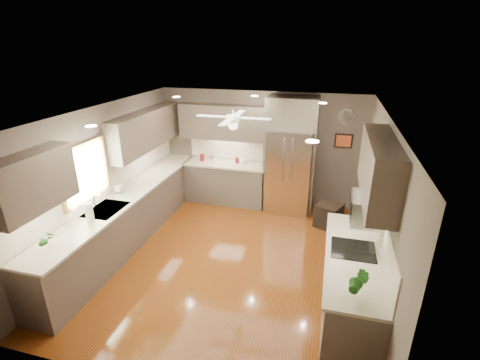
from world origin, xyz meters
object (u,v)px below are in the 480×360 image
at_px(canister_a, 202,157).
at_px(canister_b, 212,159).
at_px(soap_bottle, 120,187).
at_px(bowl, 242,163).
at_px(potted_plant_right, 359,282).
at_px(paper_towel, 89,212).
at_px(canister_d, 237,161).
at_px(microwave, 367,209).
at_px(potted_plant_left, 46,238).
at_px(refrigerator, 290,158).
at_px(stool, 329,215).

relative_size(canister_a, canister_b, 1.04).
relative_size(soap_bottle, bowl, 1.03).
distance_m(potted_plant_right, paper_towel, 3.91).
bearing_deg(canister_b, canister_d, 6.65).
bearing_deg(microwave, canister_d, 131.86).
bearing_deg(potted_plant_right, bowl, 120.74).
xyz_separation_m(potted_plant_left, bowl, (1.62, 3.92, -0.13)).
height_order(canister_a, bowl, canister_a).
bearing_deg(refrigerator, canister_d, 175.66).
bearing_deg(soap_bottle, potted_plant_right, -23.52).
height_order(potted_plant_right, bowl, potted_plant_right).
relative_size(canister_b, paper_towel, 0.51).
height_order(canister_a, stool, canister_a).
bearing_deg(canister_b, canister_a, 177.31).
xyz_separation_m(canister_b, stool, (2.63, -0.59, -0.77)).
height_order(bowl, refrigerator, refrigerator).
bearing_deg(refrigerator, canister_b, 179.19).
xyz_separation_m(canister_a, canister_d, (0.80, 0.05, -0.02)).
height_order(refrigerator, stool, refrigerator).
height_order(canister_b, paper_towel, paper_towel).
bearing_deg(stool, canister_b, 167.44).
xyz_separation_m(soap_bottle, bowl, (1.72, 2.08, -0.08)).
relative_size(canister_d, soap_bottle, 0.63).
bearing_deg(microwave, stool, 101.31).
bearing_deg(soap_bottle, bowl, 50.38).
distance_m(canister_a, microwave, 4.32).
bearing_deg(canister_b, refrigerator, -0.81).
height_order(potted_plant_left, potted_plant_right, potted_plant_right).
height_order(soap_bottle, paper_towel, paper_towel).
relative_size(soap_bottle, refrigerator, 0.08).
xyz_separation_m(canister_d, paper_towel, (-1.45, -3.14, 0.08)).
relative_size(canister_b, refrigerator, 0.06).
distance_m(refrigerator, microwave, 3.03).
bearing_deg(canister_b, paper_towel, -106.13).
distance_m(potted_plant_right, stool, 3.32).
xyz_separation_m(canister_a, stool, (2.88, -0.60, -0.78)).
xyz_separation_m(microwave, stool, (-0.43, 2.15, -1.24)).
bearing_deg(potted_plant_right, refrigerator, 108.03).
bearing_deg(canister_b, microwave, -41.73).
bearing_deg(potted_plant_left, paper_towel, 87.24).
xyz_separation_m(canister_d, soap_bottle, (-1.59, -2.11, 0.04)).
bearing_deg(potted_plant_right, microwave, 84.33).
bearing_deg(soap_bottle, paper_towel, -82.14).
relative_size(stool, paper_towel, 1.97).
height_order(canister_b, potted_plant_left, potted_plant_left).
bearing_deg(canister_a, bowl, 1.59).
bearing_deg(potted_plant_right, canister_b, 128.07).
bearing_deg(canister_a, canister_b, -2.69).
distance_m(canister_b, paper_towel, 3.20).
xyz_separation_m(potted_plant_right, refrigerator, (-1.22, 3.75, 0.08)).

